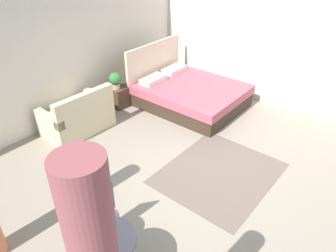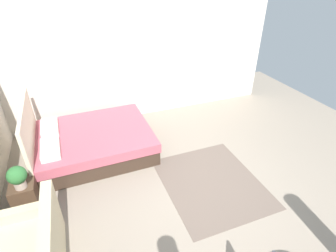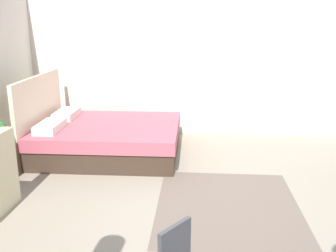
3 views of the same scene
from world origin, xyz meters
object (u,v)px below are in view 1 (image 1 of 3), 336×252
(bed, at_px, (188,93))
(couch, at_px, (78,118))
(nightstand, at_px, (120,96))
(cafe_chair_near_couch, at_px, (104,209))
(potted_plant, at_px, (115,80))

(bed, height_order, couch, bed)
(bed, bearing_deg, couch, 156.54)
(bed, xyz_separation_m, nightstand, (-1.05, 1.17, -0.05))
(bed, height_order, cafe_chair_near_couch, bed)
(nightstand, xyz_separation_m, potted_plant, (-0.10, -0.01, 0.45))
(potted_plant, height_order, cafe_chair_near_couch, cafe_chair_near_couch)
(cafe_chair_near_couch, bearing_deg, bed, 20.92)
(potted_plant, bearing_deg, couch, -172.84)
(nightstand, relative_size, cafe_chair_near_couch, 0.52)
(potted_plant, xyz_separation_m, cafe_chair_near_couch, (-2.61, -2.59, -0.15))
(nightstand, relative_size, potted_plant, 1.23)
(bed, distance_m, cafe_chair_near_couch, 4.03)
(nightstand, bearing_deg, potted_plant, -172.23)
(nightstand, distance_m, cafe_chair_near_couch, 3.77)
(potted_plant, bearing_deg, cafe_chair_near_couch, -135.13)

